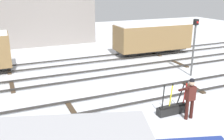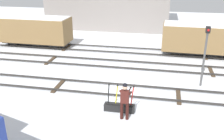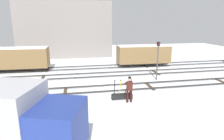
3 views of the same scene
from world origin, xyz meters
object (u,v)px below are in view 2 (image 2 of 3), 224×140
Objects in this scene: rail_worker at (125,99)px; signal_post at (205,50)px; freight_car_mid_siding at (204,38)px; freight_car_back_track at (35,30)px; switch_lever_frame at (119,107)px.

signal_post reaches higher than rail_worker.
freight_car_mid_siding reaches higher than rail_worker.
rail_worker is at bearing -46.11° from freight_car_back_track.
freight_car_mid_siding is at bearing 63.00° from switch_lever_frame.
signal_post reaches higher than freight_car_mid_siding.
freight_car_back_track is at bearing 133.97° from switch_lever_frame.
switch_lever_frame is 6.14m from signal_post.
signal_post is at bearing 42.27° from switch_lever_frame.
rail_worker is 14.27m from freight_car_back_track.
switch_lever_frame is 0.24× the size of freight_car_back_track.
rail_worker is 0.29× the size of freight_car_mid_siding.
signal_post is (3.97, 4.53, 1.18)m from rail_worker.
rail_worker is 0.29× the size of freight_car_back_track.
switch_lever_frame is at bearing -138.00° from signal_post.
signal_post is 6.01m from freight_car_mid_siding.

